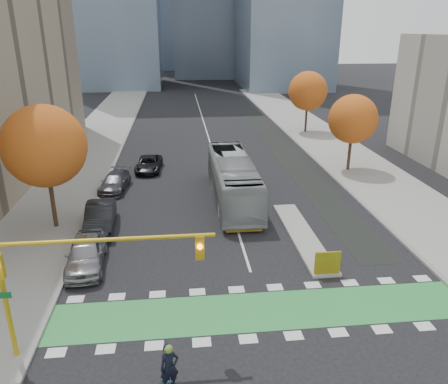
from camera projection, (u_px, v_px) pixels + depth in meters
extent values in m
plane|color=black|center=(269.00, 331.00, 19.21)|extent=(300.00, 300.00, 0.00)
cube|color=gray|center=(62.00, 187.00, 36.46)|extent=(7.00, 120.00, 0.15)
cube|color=gray|center=(372.00, 176.00, 39.14)|extent=(7.00, 120.00, 0.15)
cube|color=gray|center=(105.00, 186.00, 36.81)|extent=(0.30, 120.00, 0.16)
cube|color=gray|center=(334.00, 178.00, 38.79)|extent=(0.30, 120.00, 0.16)
cube|color=green|center=(263.00, 311.00, 20.60)|extent=(20.00, 3.00, 0.01)
cube|color=silver|center=(207.00, 131.00, 56.44)|extent=(0.15, 70.00, 0.01)
cube|color=black|center=(281.00, 150.00, 47.88)|extent=(2.50, 50.00, 0.01)
cube|color=gray|center=(302.00, 235.00, 27.96)|extent=(1.60, 10.00, 0.16)
cube|color=yellow|center=(328.00, 263.00, 23.24)|extent=(1.40, 0.12, 1.30)
cylinder|color=#332114|center=(51.00, 191.00, 28.27)|extent=(0.28, 0.28, 5.25)
sphere|color=#AF5315|center=(45.00, 146.00, 27.21)|extent=(5.20, 5.20, 5.20)
cylinder|color=#332114|center=(350.00, 147.00, 40.08)|extent=(0.28, 0.28, 4.55)
sphere|color=#AF5315|center=(353.00, 119.00, 39.16)|extent=(4.40, 4.40, 4.40)
cylinder|color=#332114|center=(306.00, 114.00, 54.96)|extent=(0.28, 0.28, 4.90)
sphere|color=#AF5315|center=(308.00, 91.00, 53.98)|extent=(4.80, 4.80, 4.80)
cylinder|color=#BF9914|center=(6.00, 303.00, 16.79)|extent=(0.20, 0.20, 5.20)
cylinder|color=#BF9914|center=(106.00, 240.00, 16.31)|extent=(8.20, 0.16, 0.16)
cube|color=#BF9914|center=(200.00, 247.00, 16.83)|extent=(0.35, 0.28, 1.00)
sphere|color=orange|center=(200.00, 247.00, 16.63)|extent=(0.22, 0.22, 0.22)
imported|color=black|center=(169.00, 367.00, 15.15)|extent=(0.78, 0.63, 1.86)
sphere|color=#597F2D|center=(168.00, 349.00, 14.87)|extent=(0.32, 0.32, 0.32)
imported|color=#989E9F|center=(233.00, 179.00, 33.28)|extent=(2.93, 12.41, 3.46)
imported|color=gray|center=(86.00, 253.00, 24.15)|extent=(2.27, 5.03, 1.68)
imported|color=black|center=(100.00, 217.00, 28.80)|extent=(2.12, 5.22, 1.69)
imported|color=#444448|center=(115.00, 182.00, 35.78)|extent=(2.48, 4.95, 1.38)
imported|color=black|center=(149.00, 164.00, 40.70)|extent=(2.53, 4.90, 1.32)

